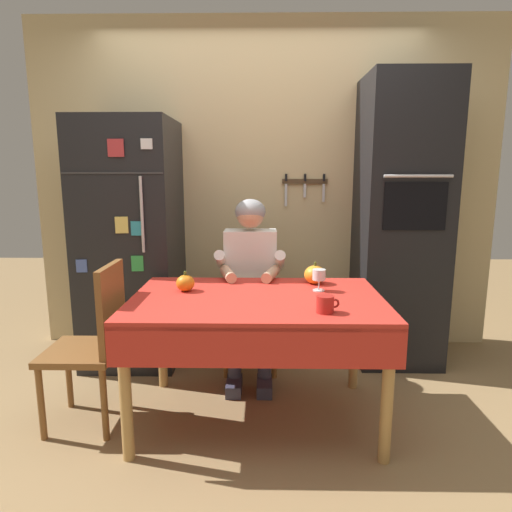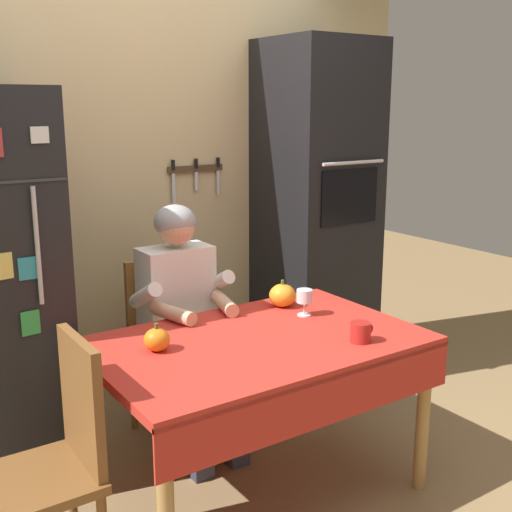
% 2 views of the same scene
% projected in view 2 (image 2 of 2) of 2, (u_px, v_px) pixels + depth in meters
% --- Properties ---
extents(ground_plane, '(10.00, 10.00, 0.00)m').
position_uv_depth(ground_plane, '(269.00, 501.00, 2.86)').
color(ground_plane, '#93754C').
rests_on(ground_plane, ground).
extents(back_wall_assembly, '(3.70, 0.13, 2.60)m').
position_uv_depth(back_wall_assembly, '(142.00, 180.00, 3.68)').
color(back_wall_assembly, '#D1B784').
rests_on(back_wall_assembly, ground).
extents(wall_oven, '(0.60, 0.64, 2.10)m').
position_uv_depth(wall_oven, '(316.00, 215.00, 4.00)').
color(wall_oven, black).
rests_on(wall_oven, ground).
extents(dining_table, '(1.40, 0.90, 0.74)m').
position_uv_depth(dining_table, '(260.00, 358.00, 2.77)').
color(dining_table, tan).
rests_on(dining_table, ground).
extents(chair_behind_person, '(0.40, 0.40, 0.93)m').
position_uv_depth(chair_behind_person, '(167.00, 338.00, 3.42)').
color(chair_behind_person, '#9E6B33').
rests_on(chair_behind_person, ground).
extents(seated_person, '(0.47, 0.55, 1.25)m').
position_uv_depth(seated_person, '(183.00, 307.00, 3.21)').
color(seated_person, '#38384C').
rests_on(seated_person, ground).
extents(chair_left_side, '(0.40, 0.40, 0.93)m').
position_uv_depth(chair_left_side, '(57.00, 454.00, 2.29)').
color(chair_left_side, brown).
rests_on(chair_left_side, ground).
extents(coffee_mug, '(0.11, 0.09, 0.09)m').
position_uv_depth(coffee_mug, '(361.00, 332.00, 2.72)').
color(coffee_mug, '#B2231E').
rests_on(coffee_mug, dining_table).
extents(wine_glass, '(0.08, 0.08, 0.13)m').
position_uv_depth(wine_glass, '(304.00, 297.00, 3.05)').
color(wine_glass, white).
rests_on(wine_glass, dining_table).
extents(pumpkin_large, '(0.11, 0.11, 0.12)m').
position_uv_depth(pumpkin_large, '(157.00, 340.00, 2.62)').
color(pumpkin_large, orange).
rests_on(pumpkin_large, dining_table).
extents(pumpkin_medium, '(0.13, 0.13, 0.14)m').
position_uv_depth(pumpkin_medium, '(282.00, 295.00, 3.20)').
color(pumpkin_medium, orange).
rests_on(pumpkin_medium, dining_table).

